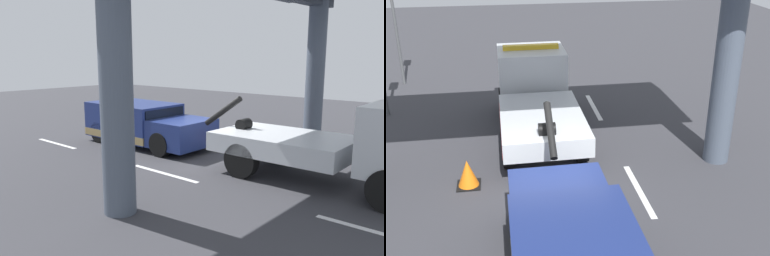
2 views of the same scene
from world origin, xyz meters
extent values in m
cube|color=#38383D|center=(0.00, 0.00, -0.05)|extent=(60.00, 40.00, 0.10)
cube|color=silver|center=(-6.00, -2.24, 0.00)|extent=(2.60, 0.16, 0.01)
cube|color=silver|center=(0.00, -2.24, 0.00)|extent=(2.60, 0.16, 0.01)
cube|color=silver|center=(6.00, -2.24, 0.00)|extent=(2.60, 0.16, 0.01)
cube|color=silver|center=(2.67, -0.01, 0.93)|extent=(3.86, 2.43, 0.55)
cube|color=maroon|center=(2.66, 1.20, 0.84)|extent=(3.65, 0.05, 0.20)
cylinder|color=black|center=(0.48, -0.03, 1.66)|extent=(1.42, 0.19, 1.07)
cylinder|color=black|center=(1.28, -0.02, 1.32)|extent=(0.36, 0.45, 0.36)
cylinder|color=black|center=(1.89, 1.02, 0.50)|extent=(1.00, 0.33, 1.00)
cylinder|color=black|center=(1.91, -1.06, 0.50)|extent=(1.00, 0.33, 1.00)
cube|color=navy|center=(-3.95, -0.01, 0.91)|extent=(3.47, 2.23, 1.35)
cube|color=navy|center=(-1.35, 0.02, 0.71)|extent=(1.74, 2.13, 0.95)
cube|color=black|center=(-2.20, 0.01, 1.20)|extent=(0.08, 1.94, 0.59)
cube|color=#9E8451|center=(-3.95, -0.01, 0.41)|extent=(3.49, 2.24, 0.28)
cylinder|color=black|center=(-1.51, 0.97, 0.42)|extent=(0.84, 0.29, 0.84)
cylinder|color=black|center=(-1.50, -0.95, 0.42)|extent=(0.84, 0.29, 0.84)
cylinder|color=black|center=(-4.90, 0.95, 0.42)|extent=(0.84, 0.29, 0.84)
cylinder|color=black|center=(-4.89, -0.97, 0.42)|extent=(0.84, 0.29, 0.84)
cylinder|color=#4C5666|center=(1.31, 4.91, 2.81)|extent=(0.72, 0.72, 5.63)
cylinder|color=#4C5666|center=(1.31, -4.91, 2.81)|extent=(0.72, 0.72, 5.63)
cone|color=orange|center=(0.97, 2.11, 0.37)|extent=(0.56, 0.56, 0.73)
cube|color=black|center=(0.97, 2.11, 0.01)|extent=(0.62, 0.62, 0.03)
camera|label=1|loc=(7.93, -10.06, 3.45)|focal=36.70mm
camera|label=2|loc=(-10.09, 1.05, 6.39)|focal=44.18mm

